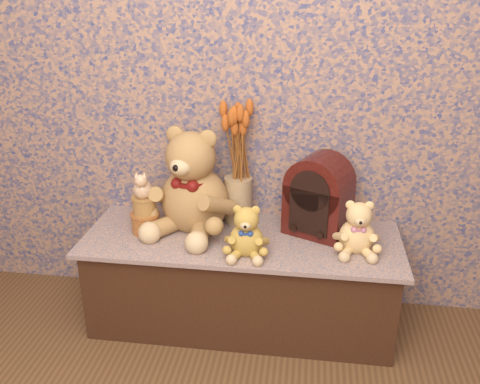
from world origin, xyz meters
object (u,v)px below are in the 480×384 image
Objects in this scene: teddy_small at (358,224)px; cathedral_radio at (319,195)px; ceramic_vase at (238,199)px; biscuit_tin_lower at (145,223)px; teddy_large at (194,175)px; teddy_medium at (247,228)px; cat_figurine at (142,183)px.

cathedral_radio is at bearing 136.32° from teddy_small.
biscuit_tin_lower is at bearing -156.36° from ceramic_vase.
teddy_large reaches higher than teddy_medium.
cat_figurine reaches higher than biscuit_tin_lower.
teddy_large reaches higher than cathedral_radio.
ceramic_vase is at bearing 23.64° from biscuit_tin_lower.
teddy_small is (0.72, -0.13, -0.13)m from teddy_large.
teddy_large is 0.31m from biscuit_tin_lower.
teddy_large reaches higher than biscuit_tin_lower.
biscuit_tin_lower is (-0.48, 0.13, -0.07)m from teddy_medium.
teddy_medium is 1.09× the size of ceramic_vase.
teddy_medium is 0.64× the size of cathedral_radio.
cathedral_radio is (0.56, 0.02, -0.07)m from teddy_large.
ceramic_vase is (0.19, 0.09, -0.15)m from teddy_large.
ceramic_vase is 0.45m from cat_figurine.
teddy_large is at bearing -154.23° from ceramic_vase.
teddy_medium reaches higher than biscuit_tin_lower.
ceramic_vase is at bearing 102.07° from teddy_medium.
cathedral_radio is at bearing 7.75° from biscuit_tin_lower.
teddy_large reaches higher than ceramic_vase.
teddy_medium is at bearing -116.51° from cathedral_radio.
biscuit_tin_lower is 0.94× the size of cat_figurine.
teddy_medium is 0.96× the size of teddy_small.
teddy_small is 0.94m from biscuit_tin_lower.
teddy_medium is 0.47m from teddy_small.
teddy_medium is (0.27, -0.22, -0.14)m from teddy_large.
cat_figurine is (0.00, 0.00, 0.19)m from biscuit_tin_lower.
biscuit_tin_lower is (-0.40, -0.17, -0.06)m from ceramic_vase.
cat_figurine is at bearing -156.36° from ceramic_vase.
teddy_large is at bearing 138.46° from teddy_medium.
teddy_medium is at bearing -15.39° from biscuit_tin_lower.
teddy_medium reaches higher than ceramic_vase.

